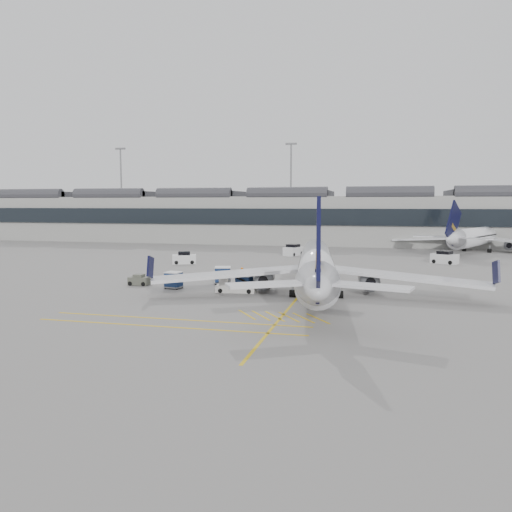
% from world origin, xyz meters
% --- Properties ---
extents(ground, '(220.00, 220.00, 0.00)m').
position_xyz_m(ground, '(0.00, 0.00, 0.00)').
color(ground, gray).
rests_on(ground, ground).
extents(terminal, '(200.00, 20.45, 12.40)m').
position_xyz_m(terminal, '(0.00, 71.93, 6.14)').
color(terminal, '#9E9E99').
rests_on(terminal, ground).
extents(light_masts, '(113.00, 0.60, 25.45)m').
position_xyz_m(light_masts, '(-1.67, 86.00, 14.49)').
color(light_masts, slate).
rests_on(light_masts, ground).
extents(apron_markings, '(0.25, 60.00, 0.01)m').
position_xyz_m(apron_markings, '(10.00, 10.00, 0.01)').
color(apron_markings, gold).
rests_on(apron_markings, ground).
extents(airliner_main, '(33.89, 37.23, 9.92)m').
position_xyz_m(airliner_main, '(11.59, 3.82, 2.91)').
color(airliner_main, white).
rests_on(airliner_main, ground).
extents(airliner_far, '(31.29, 34.52, 10.02)m').
position_xyz_m(airliner_far, '(37.44, 58.55, 2.95)').
color(airliner_far, white).
rests_on(airliner_far, ground).
extents(belt_loader, '(5.13, 1.98, 2.07)m').
position_xyz_m(belt_loader, '(3.01, 3.29, 0.61)').
color(belt_loader, silver).
rests_on(belt_loader, ground).
extents(baggage_cart_a, '(1.89, 1.63, 1.81)m').
position_xyz_m(baggage_cart_a, '(3.97, 3.57, 0.97)').
color(baggage_cart_a, gray).
rests_on(baggage_cart_a, ground).
extents(baggage_cart_b, '(1.66, 1.42, 1.62)m').
position_xyz_m(baggage_cart_b, '(5.50, 6.44, 0.87)').
color(baggage_cart_b, gray).
rests_on(baggage_cart_b, ground).
extents(baggage_cart_c, '(2.29, 2.05, 2.05)m').
position_xyz_m(baggage_cart_c, '(0.16, 8.07, 1.10)').
color(baggage_cart_c, gray).
rests_on(baggage_cart_c, ground).
extents(baggage_cart_d, '(1.95, 1.68, 1.86)m').
position_xyz_m(baggage_cart_d, '(-4.24, 3.87, 1.00)').
color(baggage_cart_d, gray).
rests_on(baggage_cart_d, ground).
extents(ramp_agent_a, '(0.77, 0.84, 1.92)m').
position_xyz_m(ramp_agent_a, '(2.30, 8.90, 0.96)').
color(ramp_agent_a, orange).
rests_on(ramp_agent_a, ground).
extents(ramp_agent_b, '(1.04, 0.89, 1.87)m').
position_xyz_m(ramp_agent_b, '(4.82, 6.15, 0.94)').
color(ramp_agent_b, orange).
rests_on(ramp_agent_b, ground).
extents(pushback_tug, '(2.29, 1.44, 1.27)m').
position_xyz_m(pushback_tug, '(-9.01, 5.03, 0.56)').
color(pushback_tug, '#4F5145').
rests_on(pushback_tug, ground).
extents(safety_cone_nose, '(0.34, 0.34, 0.47)m').
position_xyz_m(safety_cone_nose, '(12.07, 20.57, 0.24)').
color(safety_cone_nose, '#F24C0A').
rests_on(safety_cone_nose, ground).
extents(safety_cone_engine, '(0.32, 0.32, 0.45)m').
position_xyz_m(safety_cone_engine, '(17.04, 9.54, 0.23)').
color(safety_cone_engine, '#F24C0A').
rests_on(safety_cone_engine, ground).
extents(service_van_left, '(4.05, 3.00, 1.87)m').
position_xyz_m(service_van_left, '(-11.64, 25.63, 0.84)').
color(service_van_left, silver).
rests_on(service_van_left, ground).
extents(service_van_mid, '(3.28, 4.47, 2.07)m').
position_xyz_m(service_van_mid, '(2.91, 41.99, 0.92)').
color(service_van_mid, silver).
rests_on(service_van_mid, ground).
extents(service_van_right, '(4.35, 3.62, 2.00)m').
position_xyz_m(service_van_right, '(28.06, 35.44, 0.90)').
color(service_van_right, silver).
rests_on(service_van_right, ground).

